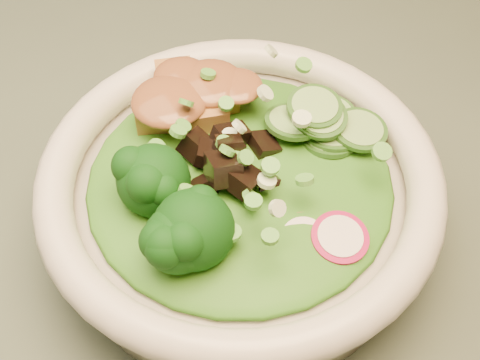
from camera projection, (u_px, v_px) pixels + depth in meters
name	position (u px, v px, depth m)	size (l,w,h in m)	color
salad_bowl	(240.00, 198.00, 0.50)	(0.30, 0.30, 0.08)	silver
lettuce_bed	(240.00, 179.00, 0.48)	(0.22, 0.22, 0.03)	#1F6615
broccoli_florets	(158.00, 211.00, 0.44)	(0.09, 0.08, 0.05)	black
radish_slices	(307.00, 242.00, 0.44)	(0.12, 0.04, 0.02)	#9E0C42
cucumber_slices	(319.00, 126.00, 0.50)	(0.08, 0.08, 0.04)	#89C26B
mushroom_heap	(229.00, 153.00, 0.48)	(0.08, 0.08, 0.04)	black
tofu_cubes	(190.00, 109.00, 0.51)	(0.10, 0.07, 0.04)	#A16C35
peanut_sauce	(189.00, 95.00, 0.50)	(0.08, 0.06, 0.02)	brown
scallion_garnish	(240.00, 155.00, 0.46)	(0.21, 0.21, 0.03)	#54A43A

